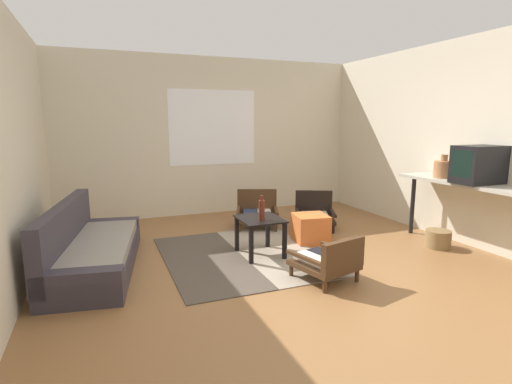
{
  "coord_description": "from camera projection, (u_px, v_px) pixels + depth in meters",
  "views": [
    {
      "loc": [
        -1.88,
        -3.73,
        1.62
      ],
      "look_at": [
        -0.13,
        0.67,
        0.77
      ],
      "focal_mm": 27.74,
      "sensor_mm": 36.0,
      "label": 1
    }
  ],
  "objects": [
    {
      "name": "wicker_basket",
      "position": [
        438.0,
        239.0,
        5.13
      ],
      "size": [
        0.32,
        0.32,
        0.23
      ],
      "primitive_type": "cylinder",
      "color": "olive",
      "rests_on": "ground"
    },
    {
      "name": "far_wall_with_window",
      "position": [
        212.0,
        137.0,
        6.94
      ],
      "size": [
        5.6,
        0.13,
        2.7
      ],
      "color": "beige",
      "rests_on": "ground"
    },
    {
      "name": "side_wall_left",
      "position": [
        2.0,
        153.0,
        3.44
      ],
      "size": [
        0.12,
        6.6,
        2.7
      ],
      "primitive_type": "cube",
      "color": "beige",
      "rests_on": "ground"
    },
    {
      "name": "armchair_by_window",
      "position": [
        257.0,
        211.0,
        6.13
      ],
      "size": [
        0.79,
        0.77,
        0.56
      ],
      "color": "#472D19",
      "rests_on": "ground"
    },
    {
      "name": "ground_plane",
      "position": [
        289.0,
        269.0,
        4.38
      ],
      "size": [
        7.8,
        7.8,
        0.0
      ],
      "primitive_type": "plane",
      "color": "olive"
    },
    {
      "name": "couch",
      "position": [
        90.0,
        250.0,
        4.34
      ],
      "size": [
        1.09,
        2.15,
        0.75
      ],
      "color": "#38333D",
      "rests_on": "ground"
    },
    {
      "name": "coffee_table",
      "position": [
        260.0,
        226.0,
        4.79
      ],
      "size": [
        0.5,
        0.58,
        0.47
      ],
      "color": "black",
      "rests_on": "ground"
    },
    {
      "name": "side_wall_right",
      "position": [
        455.0,
        141.0,
        5.39
      ],
      "size": [
        0.12,
        6.6,
        2.7
      ],
      "primitive_type": "cube",
      "color": "beige",
      "rests_on": "ground"
    },
    {
      "name": "area_rug",
      "position": [
        242.0,
        255.0,
        4.83
      ],
      "size": [
        1.83,
        2.15,
        0.01
      ],
      "color": "#4C4238",
      "rests_on": "ground"
    },
    {
      "name": "armchair_corner",
      "position": [
        314.0,
        213.0,
        6.07
      ],
      "size": [
        0.76,
        0.76,
        0.55
      ],
      "color": "black",
      "rests_on": "ground"
    },
    {
      "name": "clay_vase",
      "position": [
        443.0,
        169.0,
        5.19
      ],
      "size": [
        0.24,
        0.24,
        0.31
      ],
      "color": "#A87047",
      "rests_on": "console_shelf"
    },
    {
      "name": "ottoman_orange",
      "position": [
        310.0,
        228.0,
        5.37
      ],
      "size": [
        0.49,
        0.49,
        0.37
      ],
      "primitive_type": "cube",
      "rotation": [
        0.0,
        0.0,
        -0.16
      ],
      "color": "#D1662D",
      "rests_on": "ground"
    },
    {
      "name": "crt_television",
      "position": [
        478.0,
        165.0,
        4.7
      ],
      "size": [
        0.56,
        0.36,
        0.45
      ],
      "color": "black",
      "rests_on": "console_shelf"
    },
    {
      "name": "glass_bottle",
      "position": [
        262.0,
        210.0,
        4.65
      ],
      "size": [
        0.07,
        0.07,
        0.3
      ],
      "color": "#5B2319",
      "rests_on": "coffee_table"
    },
    {
      "name": "console_shelf",
      "position": [
        464.0,
        188.0,
        4.91
      ],
      "size": [
        0.47,
        1.79,
        0.89
      ],
      "color": "#B2AD9E",
      "rests_on": "ground"
    },
    {
      "name": "armchair_striped_foreground",
      "position": [
        329.0,
        260.0,
        4.03
      ],
      "size": [
        0.66,
        0.69,
        0.48
      ],
      "color": "#472D19",
      "rests_on": "ground"
    }
  ]
}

